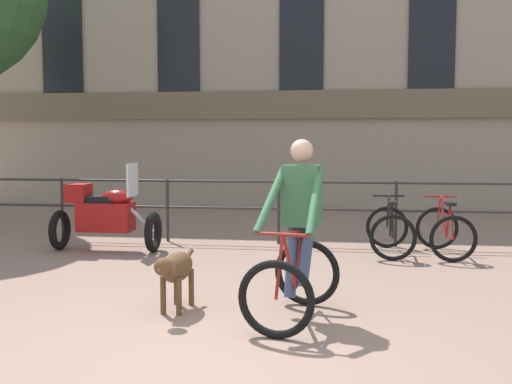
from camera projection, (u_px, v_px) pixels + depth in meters
name	position (u px, v px, depth m)	size (l,w,h in m)	color
ground_plane	(211.00, 356.00, 4.69)	(60.00, 60.00, 0.00)	#8E7060
canal_railing	(279.00, 201.00, 9.77)	(15.05, 0.05, 1.05)	#2D2B28
building_facade	(302.00, 28.00, 15.16)	(18.00, 0.72, 9.11)	gray
cyclist_with_bike	(297.00, 238.00, 5.68)	(0.88, 1.28, 1.70)	black
dog	(176.00, 269.00, 5.90)	(0.29, 0.96, 0.60)	brown
parked_motorcycle	(105.00, 215.00, 9.14)	(1.62, 0.63, 1.35)	black
parked_bicycle_near_lamp	(390.00, 230.00, 8.91)	(0.66, 1.11, 0.86)	black
parked_bicycle_mid_left	(445.00, 231.00, 8.80)	(0.72, 1.14, 0.86)	black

